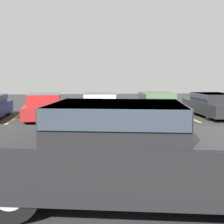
% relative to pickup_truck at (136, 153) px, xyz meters
% --- Properties ---
extents(ground_plane, '(60.00, 60.00, 0.00)m').
position_rel_pickup_truck_xyz_m(ground_plane, '(0.54, -0.14, -0.87)').
color(ground_plane, '#2D2D30').
extents(stall_stripe_b, '(0.12, 4.02, 0.01)m').
position_rel_pickup_truck_xyz_m(stall_stripe_b, '(-4.27, 10.48, -0.87)').
color(stall_stripe_b, yellow).
rests_on(stall_stripe_b, ground_plane).
extents(stall_stripe_c, '(0.12, 4.02, 0.01)m').
position_rel_pickup_truck_xyz_m(stall_stripe_c, '(-1.35, 10.48, -0.87)').
color(stall_stripe_c, yellow).
rests_on(stall_stripe_c, ground_plane).
extents(stall_stripe_d, '(0.12, 4.02, 0.01)m').
position_rel_pickup_truck_xyz_m(stall_stripe_d, '(1.57, 10.48, -0.87)').
color(stall_stripe_d, yellow).
rests_on(stall_stripe_d, ground_plane).
extents(stall_stripe_e, '(0.12, 4.02, 0.01)m').
position_rel_pickup_truck_xyz_m(stall_stripe_e, '(4.49, 10.48, -0.87)').
color(stall_stripe_e, yellow).
rests_on(stall_stripe_e, ground_plane).
extents(pickup_truck, '(6.38, 3.11, 1.72)m').
position_rel_pickup_truck_xyz_m(pickup_truck, '(0.00, 0.00, 0.00)').
color(pickup_truck, black).
rests_on(pickup_truck, ground_plane).
extents(parked_sedan_b, '(1.96, 4.68, 1.23)m').
position_rel_pickup_truck_xyz_m(parked_sedan_b, '(-2.77, 10.62, -0.22)').
color(parked_sedan_b, maroon).
rests_on(parked_sedan_b, ground_plane).
extents(parked_sedan_c, '(2.04, 4.39, 1.24)m').
position_rel_pickup_truck_xyz_m(parked_sedan_c, '(0.01, 10.51, -0.22)').
color(parked_sedan_c, silver).
rests_on(parked_sedan_c, ground_plane).
extents(parked_sedan_d, '(1.78, 4.55, 1.26)m').
position_rel_pickup_truck_xyz_m(parked_sedan_d, '(2.92, 10.54, -0.21)').
color(parked_sedan_d, '#4C6B47').
rests_on(parked_sedan_d, ground_plane).
extents(parked_sedan_e, '(1.81, 4.66, 1.20)m').
position_rel_pickup_truck_xyz_m(parked_sedan_e, '(5.94, 10.58, -0.23)').
color(parked_sedan_e, '#232326').
rests_on(parked_sedan_e, ground_plane).
extents(wheel_stop_curb, '(1.78, 0.20, 0.14)m').
position_rel_pickup_truck_xyz_m(wheel_stop_curb, '(3.69, 13.09, -0.80)').
color(wheel_stop_curb, '#B7B2A8').
rests_on(wheel_stop_curb, ground_plane).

